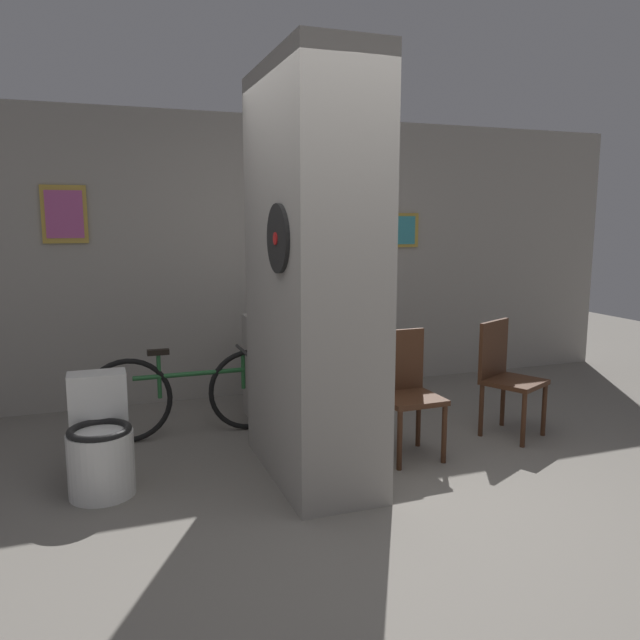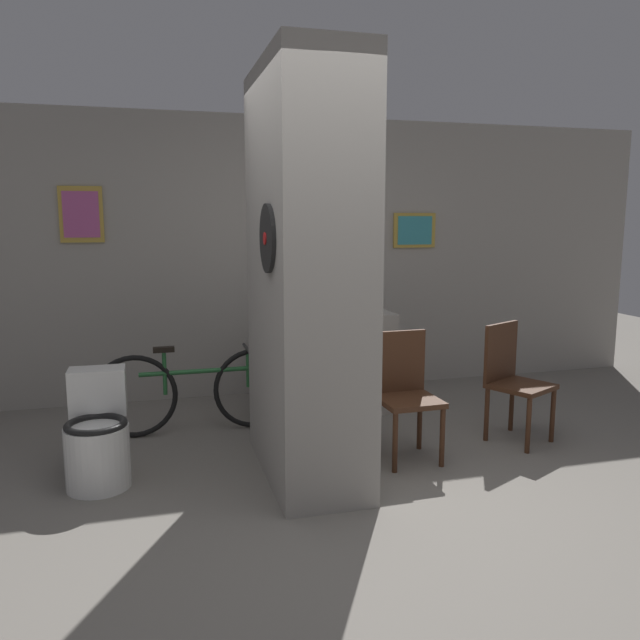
{
  "view_description": "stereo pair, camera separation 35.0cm",
  "coord_description": "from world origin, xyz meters",
  "px_view_note": "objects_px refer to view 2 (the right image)",
  "views": [
    {
      "loc": [
        -1.38,
        -3.09,
        1.66
      ],
      "look_at": [
        0.11,
        1.03,
        0.95
      ],
      "focal_mm": 35.0,
      "sensor_mm": 36.0,
      "label": 1
    },
    {
      "loc": [
        -1.05,
        -3.19,
        1.66
      ],
      "look_at": [
        0.11,
        1.03,
        0.95
      ],
      "focal_mm": 35.0,
      "sensor_mm": 36.0,
      "label": 2
    }
  ],
  "objects_px": {
    "chair_by_doorway": "(513,377)",
    "bottle_tall": "(296,301)",
    "bicycle": "(196,390)",
    "toilet": "(98,438)",
    "chair_near_pillar": "(404,390)"
  },
  "relations": [
    {
      "from": "toilet",
      "to": "bicycle",
      "type": "xyz_separation_m",
      "value": [
        0.67,
        0.81,
        0.04
      ]
    },
    {
      "from": "chair_by_doorway",
      "to": "bottle_tall",
      "type": "xyz_separation_m",
      "value": [
        -1.42,
        1.08,
        0.49
      ]
    },
    {
      "from": "toilet",
      "to": "bottle_tall",
      "type": "xyz_separation_m",
      "value": [
        1.55,
        1.11,
        0.68
      ]
    },
    {
      "from": "chair_by_doorway",
      "to": "bicycle",
      "type": "height_order",
      "value": "chair_by_doorway"
    },
    {
      "from": "toilet",
      "to": "chair_by_doorway",
      "type": "bearing_deg",
      "value": 0.65
    },
    {
      "from": "chair_near_pillar",
      "to": "bottle_tall",
      "type": "bearing_deg",
      "value": 110.71
    },
    {
      "from": "toilet",
      "to": "chair_by_doorway",
      "type": "height_order",
      "value": "chair_by_doorway"
    },
    {
      "from": "bottle_tall",
      "to": "bicycle",
      "type": "bearing_deg",
      "value": -161.27
    },
    {
      "from": "bicycle",
      "to": "toilet",
      "type": "bearing_deg",
      "value": -129.53
    },
    {
      "from": "toilet",
      "to": "bicycle",
      "type": "distance_m",
      "value": 1.05
    },
    {
      "from": "chair_by_doorway",
      "to": "bicycle",
      "type": "bearing_deg",
      "value": 134.86
    },
    {
      "from": "bottle_tall",
      "to": "toilet",
      "type": "bearing_deg",
      "value": -144.37
    },
    {
      "from": "chair_near_pillar",
      "to": "chair_by_doorway",
      "type": "height_order",
      "value": "same"
    },
    {
      "from": "chair_by_doorway",
      "to": "bottle_tall",
      "type": "bearing_deg",
      "value": 116.42
    },
    {
      "from": "toilet",
      "to": "bicycle",
      "type": "relative_size",
      "value": 0.45
    }
  ]
}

